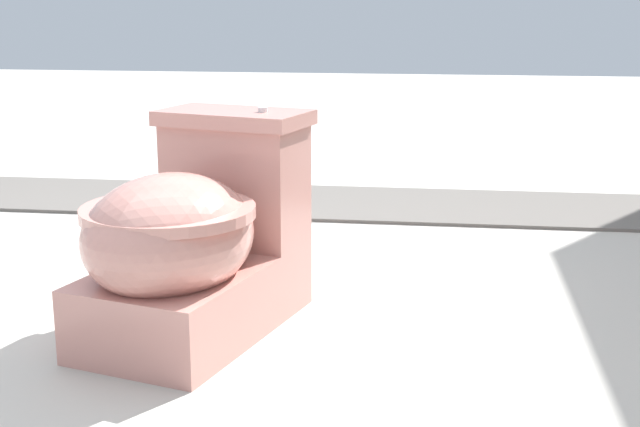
# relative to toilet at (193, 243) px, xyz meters

# --- Properties ---
(ground_plane) EXTENTS (14.00, 14.00, 0.00)m
(ground_plane) POSITION_rel_toilet_xyz_m (-0.10, -0.20, -0.22)
(ground_plane) COLOR #B7B2A8
(gravel_strip) EXTENTS (0.56, 8.00, 0.01)m
(gravel_strip) POSITION_rel_toilet_xyz_m (-1.36, 0.30, -0.21)
(gravel_strip) COLOR #605B56
(gravel_strip) RESTS_ON ground
(toilet) EXTENTS (0.71, 0.53, 0.52)m
(toilet) POSITION_rel_toilet_xyz_m (0.00, 0.00, 0.00)
(toilet) COLOR tan
(toilet) RESTS_ON ground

